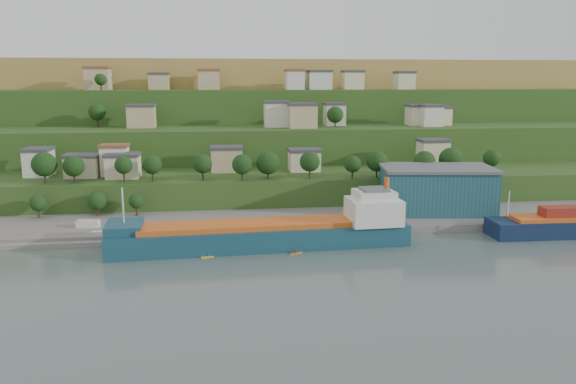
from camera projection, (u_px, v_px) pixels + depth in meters
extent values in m
plane|color=#485852|center=(289.00, 257.00, 124.77)|extent=(500.00, 500.00, 0.00)
cube|color=slate|center=(348.00, 223.00, 154.45)|extent=(220.00, 26.00, 4.00)
cube|color=slate|center=(59.00, 238.00, 139.50)|extent=(40.00, 18.00, 2.40)
cube|color=#284719|center=(267.00, 204.00, 179.28)|extent=(260.00, 32.00, 20.00)
cube|color=#284719|center=(260.00, 186.00, 208.48)|extent=(280.00, 32.00, 44.00)
cube|color=#284719|center=(255.00, 173.00, 237.69)|extent=(300.00, 32.00, 70.00)
cube|color=olive|center=(246.00, 152.00, 309.72)|extent=(360.00, 120.00, 96.00)
cube|color=silver|center=(39.00, 163.00, 171.06)|extent=(7.41, 8.83, 7.68)
cube|color=#3F3F44|center=(38.00, 149.00, 170.23)|extent=(8.01, 9.43, 0.90)
cube|color=beige|center=(83.00, 167.00, 169.08)|extent=(9.50, 7.99, 6.14)
cube|color=#3F3F44|center=(82.00, 155.00, 168.40)|extent=(10.10, 8.59, 0.90)
cube|color=silver|center=(115.00, 161.00, 171.74)|extent=(7.84, 7.01, 8.69)
cube|color=brown|center=(114.00, 146.00, 170.81)|extent=(8.44, 7.61, 0.90)
cube|color=beige|center=(123.00, 167.00, 167.61)|extent=(9.57, 8.06, 6.53)
cube|color=#3F3F44|center=(122.00, 155.00, 166.89)|extent=(10.17, 8.66, 0.90)
cube|color=tan|center=(227.00, 160.00, 179.63)|extent=(9.83, 7.83, 7.20)
cube|color=#3F3F44|center=(226.00, 148.00, 178.85)|extent=(10.43, 8.43, 0.90)
cube|color=beige|center=(304.00, 161.00, 180.84)|extent=(9.64, 8.14, 6.28)
cube|color=#3F3F44|center=(304.00, 150.00, 180.15)|extent=(10.24, 8.74, 0.90)
cube|color=beige|center=(433.00, 155.00, 186.50)|extent=(9.22, 7.17, 8.77)
cube|color=#3F3F44|center=(434.00, 140.00, 185.57)|extent=(9.82, 7.77, 0.90)
cube|color=tan|center=(141.00, 117.00, 201.60)|extent=(9.56, 7.48, 7.48)
cube|color=#3F3F44|center=(141.00, 105.00, 200.79)|extent=(10.16, 8.08, 0.90)
cube|color=silver|center=(277.00, 115.00, 204.32)|extent=(8.90, 7.89, 8.59)
cube|color=#3F3F44|center=(277.00, 102.00, 203.40)|extent=(9.50, 8.49, 0.90)
cube|color=tan|center=(302.00, 117.00, 200.76)|extent=(9.82, 8.76, 7.99)
cube|color=#3F3F44|center=(302.00, 104.00, 199.90)|extent=(10.42, 9.36, 0.90)
cube|color=silver|center=(334.00, 115.00, 211.83)|extent=(7.40, 7.24, 7.61)
cube|color=#3F3F44|center=(335.00, 104.00, 211.01)|extent=(8.00, 7.84, 0.90)
cube|color=beige|center=(420.00, 116.00, 212.92)|extent=(9.38, 8.04, 6.96)
cube|color=#3F3F44|center=(420.00, 105.00, 212.16)|extent=(9.98, 8.64, 0.90)
cube|color=silver|center=(430.00, 116.00, 208.14)|extent=(7.37, 7.51, 7.14)
cube|color=#3F3F44|center=(431.00, 106.00, 207.36)|extent=(7.97, 8.11, 0.90)
cube|color=beige|center=(438.00, 117.00, 213.75)|extent=(8.34, 8.13, 6.27)
cube|color=#3F3F44|center=(438.00, 107.00, 213.05)|extent=(8.94, 8.73, 0.90)
cube|color=tan|center=(98.00, 79.00, 224.51)|extent=(9.37, 8.34, 8.27)
cube|color=brown|center=(97.00, 68.00, 223.62)|extent=(9.97, 8.94, 0.90)
cube|color=tan|center=(159.00, 82.00, 231.43)|extent=(8.01, 8.63, 6.04)
cube|color=#3F3F44|center=(159.00, 74.00, 230.76)|extent=(8.61, 9.23, 0.90)
cube|color=tan|center=(209.00, 80.00, 233.71)|extent=(8.78, 8.15, 7.50)
cube|color=brown|center=(209.00, 70.00, 232.89)|extent=(9.38, 8.75, 0.90)
cube|color=silver|center=(295.00, 81.00, 233.38)|extent=(7.30, 8.51, 7.41)
cube|color=brown|center=(295.00, 70.00, 232.58)|extent=(7.90, 9.11, 0.90)
cube|color=silver|center=(319.00, 81.00, 235.64)|extent=(9.50, 8.98, 7.11)
cube|color=#3F3F44|center=(319.00, 71.00, 234.87)|extent=(10.10, 9.58, 0.90)
cube|color=beige|center=(353.00, 81.00, 239.92)|extent=(8.50, 7.12, 7.12)
cube|color=#3F3F44|center=(353.00, 71.00, 239.14)|extent=(9.10, 7.72, 0.90)
cube|color=beige|center=(404.00, 81.00, 241.19)|extent=(7.48, 7.71, 6.74)
cube|color=#3F3F44|center=(405.00, 72.00, 240.45)|extent=(8.08, 8.31, 0.90)
cylinder|color=#382619|center=(45.00, 177.00, 158.37)|extent=(0.50, 0.50, 3.56)
sphere|color=black|center=(44.00, 164.00, 157.65)|extent=(6.90, 6.90, 6.90)
cylinder|color=#382619|center=(74.00, 177.00, 159.57)|extent=(0.50, 0.50, 3.15)
sphere|color=black|center=(74.00, 166.00, 158.94)|extent=(5.99, 5.99, 5.99)
cylinder|color=#382619|center=(124.00, 176.00, 159.36)|extent=(0.50, 0.50, 3.72)
sphere|color=black|center=(123.00, 165.00, 158.73)|extent=(5.01, 5.01, 5.01)
cylinder|color=#382619|center=(153.00, 176.00, 161.63)|extent=(0.50, 0.50, 3.36)
sphere|color=black|center=(152.00, 165.00, 161.01)|extent=(5.46, 5.46, 5.46)
cylinder|color=#382619|center=(203.00, 175.00, 163.07)|extent=(0.50, 0.50, 3.44)
sphere|color=black|center=(202.00, 164.00, 162.44)|extent=(5.62, 5.62, 5.62)
cylinder|color=#382619|center=(242.00, 175.00, 162.66)|extent=(0.50, 0.50, 3.20)
sphere|color=black|center=(242.00, 164.00, 162.04)|extent=(5.88, 5.88, 5.88)
cylinder|color=#382619|center=(268.00, 174.00, 165.55)|extent=(0.50, 0.50, 2.95)
sphere|color=black|center=(268.00, 163.00, 164.89)|extent=(6.94, 6.94, 6.94)
cylinder|color=#382619|center=(310.00, 173.00, 165.99)|extent=(0.50, 0.50, 3.49)
sphere|color=black|center=(310.00, 162.00, 165.33)|extent=(6.01, 6.01, 6.01)
cylinder|color=#382619|center=(352.00, 174.00, 166.61)|extent=(0.50, 0.50, 2.97)
sphere|color=black|center=(352.00, 164.00, 166.05)|extent=(5.02, 5.02, 5.02)
cylinder|color=#382619|center=(377.00, 172.00, 168.85)|extent=(0.50, 0.50, 3.12)
sphere|color=black|center=(377.00, 161.00, 168.22)|extent=(6.29, 6.29, 6.29)
cylinder|color=#382619|center=(424.00, 172.00, 169.76)|extent=(0.50, 0.50, 2.77)
sphere|color=black|center=(424.00, 162.00, 169.14)|extent=(6.52, 6.52, 6.52)
cylinder|color=#382619|center=(450.00, 171.00, 171.49)|extent=(0.50, 0.50, 3.13)
sphere|color=black|center=(450.00, 159.00, 170.81)|extent=(7.10, 7.10, 7.10)
cylinder|color=#382619|center=(491.00, 169.00, 171.69)|extent=(0.50, 0.50, 3.96)
sphere|color=black|center=(492.00, 158.00, 171.03)|extent=(5.21, 5.21, 5.21)
cylinder|color=#382619|center=(98.00, 122.00, 204.16)|extent=(0.50, 0.50, 3.78)
sphere|color=black|center=(97.00, 112.00, 203.47)|extent=(6.07, 6.07, 6.07)
cylinder|color=#382619|center=(101.00, 86.00, 217.55)|extent=(0.50, 0.50, 2.82)
sphere|color=black|center=(101.00, 79.00, 217.04)|extent=(4.57, 4.57, 4.57)
cylinder|color=#382619|center=(335.00, 123.00, 204.66)|extent=(0.50, 0.50, 2.79)
sphere|color=black|center=(335.00, 115.00, 204.07)|extent=(6.02, 6.02, 6.02)
cylinder|color=#382619|center=(107.00, 85.00, 229.30)|extent=(0.50, 0.50, 3.52)
sphere|color=black|center=(106.00, 78.00, 228.72)|extent=(4.47, 4.47, 4.47)
cube|color=navy|center=(261.00, 241.00, 131.74)|extent=(70.57, 14.76, 7.01)
cube|color=#D0591B|center=(252.00, 225.00, 130.70)|extent=(52.47, 11.79, 1.20)
cube|color=navy|center=(124.00, 227.00, 127.10)|extent=(8.59, 11.43, 2.00)
cube|color=silver|center=(374.00, 211.00, 133.76)|extent=(12.53, 10.64, 6.01)
cube|color=silver|center=(374.00, 195.00, 132.98)|extent=(9.43, 8.48, 2.00)
cube|color=#595B5E|center=(374.00, 189.00, 132.73)|extent=(6.32, 6.32, 0.60)
cylinder|color=#D0591B|center=(387.00, 184.00, 132.86)|extent=(1.26, 1.26, 3.00)
cylinder|color=silver|center=(123.00, 205.00, 126.13)|extent=(0.38, 0.38, 8.01)
cube|color=silver|center=(138.00, 236.00, 127.89)|extent=(14.60, 12.05, 0.25)
cylinder|color=silver|center=(509.00, 204.00, 138.76)|extent=(0.30, 0.30, 6.40)
cube|color=maroon|center=(563.00, 211.00, 140.99)|extent=(11.07, 4.84, 2.38)
cube|color=#1D4C59|center=(436.00, 190.00, 159.00)|extent=(32.21, 21.99, 12.00)
cube|color=#595B5E|center=(438.00, 168.00, 157.76)|extent=(33.34, 23.12, 0.80)
cube|color=silver|center=(88.00, 225.00, 142.37)|extent=(5.83, 3.01, 2.60)
cube|color=silver|center=(100.00, 233.00, 138.67)|extent=(4.06, 1.53, 0.81)
cube|color=#D46212|center=(296.00, 253.00, 127.21)|extent=(3.19, 1.83, 0.24)
sphere|color=#3F3F44|center=(296.00, 251.00, 127.13)|extent=(0.57, 0.57, 0.57)
cube|color=yellow|center=(209.00, 257.00, 124.57)|extent=(3.41, 1.50, 0.25)
sphere|color=#3F3F44|center=(209.00, 255.00, 124.48)|extent=(0.59, 0.59, 0.59)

